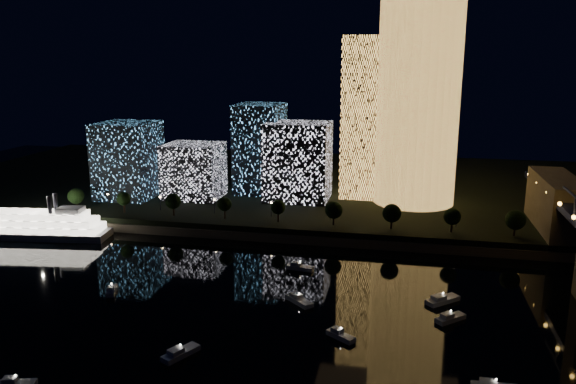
# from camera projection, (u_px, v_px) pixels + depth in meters

# --- Properties ---
(ground) EXTENTS (520.00, 520.00, 0.00)m
(ground) POSITION_uv_depth(u_px,v_px,m) (326.00, 376.00, 112.76)
(ground) COLOR black
(ground) RESTS_ON ground
(far_bank) EXTENTS (420.00, 160.00, 5.00)m
(far_bank) POSITION_uv_depth(u_px,v_px,m) (374.00, 188.00, 264.49)
(far_bank) COLOR black
(far_bank) RESTS_ON ground
(seawall) EXTENTS (420.00, 6.00, 3.00)m
(seawall) POSITION_uv_depth(u_px,v_px,m) (360.00, 242.00, 190.47)
(seawall) COLOR #6B5E4C
(seawall) RESTS_ON ground
(tower_cylindrical) EXTENTS (34.00, 34.00, 86.48)m
(tower_cylindrical) POSITION_uv_depth(u_px,v_px,m) (419.00, 95.00, 219.37)
(tower_cylindrical) COLOR #EEAA4C
(tower_cylindrical) RESTS_ON far_bank
(tower_rectangular) EXTENTS (20.78, 20.78, 66.10)m
(tower_rectangular) POSITION_uv_depth(u_px,v_px,m) (368.00, 118.00, 233.51)
(tower_rectangular) COLOR #EEAA4C
(tower_rectangular) RESTS_ON far_bank
(midrise_blocks) EXTENTS (94.77, 46.11, 38.16)m
(midrise_blocks) POSITION_uv_depth(u_px,v_px,m) (224.00, 158.00, 236.98)
(midrise_blocks) COLOR white
(midrise_blocks) RESTS_ON far_bank
(riverboat) EXTENTS (54.98, 17.90, 16.28)m
(riverboat) POSITION_uv_depth(u_px,v_px,m) (31.00, 226.00, 199.51)
(riverboat) COLOR silver
(riverboat) RESTS_ON ground
(motorboats) EXTENTS (102.01, 91.58, 2.78)m
(motorboats) POSITION_uv_depth(u_px,v_px,m) (320.00, 344.00, 123.64)
(motorboats) COLOR silver
(motorboats) RESTS_ON ground
(esplanade_trees) EXTENTS (166.46, 6.65, 8.82)m
(esplanade_trees) POSITION_uv_depth(u_px,v_px,m) (295.00, 208.00, 198.90)
(esplanade_trees) COLOR black
(esplanade_trees) RESTS_ON far_bank
(street_lamps) EXTENTS (132.70, 0.70, 5.65)m
(street_lamps) POSITION_uv_depth(u_px,v_px,m) (271.00, 206.00, 206.95)
(street_lamps) COLOR black
(street_lamps) RESTS_ON far_bank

